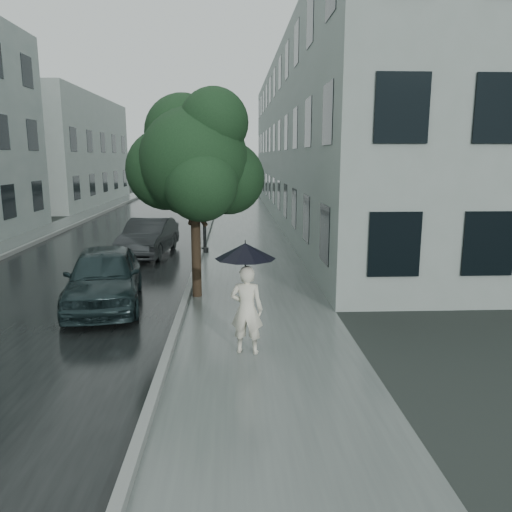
{
  "coord_description": "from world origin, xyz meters",
  "views": [
    {
      "loc": [
        -0.37,
        -9.56,
        3.58
      ],
      "look_at": [
        0.15,
        1.77,
        1.3
      ],
      "focal_mm": 35.0,
      "sensor_mm": 36.0,
      "label": 1
    }
  ],
  "objects_px": {
    "street_tree": "(194,160)",
    "lamp_post": "(199,181)",
    "pedestrian": "(247,310)",
    "car_far": "(149,237)",
    "car_near": "(104,277)"
  },
  "relations": [
    {
      "from": "street_tree",
      "to": "lamp_post",
      "type": "height_order",
      "value": "street_tree"
    },
    {
      "from": "pedestrian",
      "to": "car_near",
      "type": "distance_m",
      "value": 4.61
    },
    {
      "from": "car_far",
      "to": "car_near",
      "type": "bearing_deg",
      "value": -84.7
    },
    {
      "from": "pedestrian",
      "to": "car_far",
      "type": "relative_size",
      "value": 0.41
    },
    {
      "from": "car_near",
      "to": "car_far",
      "type": "bearing_deg",
      "value": 80.86
    },
    {
      "from": "lamp_post",
      "to": "car_near",
      "type": "height_order",
      "value": "lamp_post"
    },
    {
      "from": "lamp_post",
      "to": "car_near",
      "type": "xyz_separation_m",
      "value": [
        -1.89,
        -6.7,
        -1.96
      ]
    },
    {
      "from": "pedestrian",
      "to": "lamp_post",
      "type": "relative_size",
      "value": 0.35
    },
    {
      "from": "street_tree",
      "to": "lamp_post",
      "type": "bearing_deg",
      "value": 92.77
    },
    {
      "from": "car_far",
      "to": "street_tree",
      "type": "bearing_deg",
      "value": -63.13
    },
    {
      "from": "pedestrian",
      "to": "street_tree",
      "type": "xyz_separation_m",
      "value": [
        -1.19,
        3.96,
        2.65
      ]
    },
    {
      "from": "lamp_post",
      "to": "car_far",
      "type": "height_order",
      "value": "lamp_post"
    },
    {
      "from": "street_tree",
      "to": "car_far",
      "type": "distance_m",
      "value": 6.54
    },
    {
      "from": "street_tree",
      "to": "lamp_post",
      "type": "distance_m",
      "value": 5.95
    },
    {
      "from": "pedestrian",
      "to": "street_tree",
      "type": "bearing_deg",
      "value": -61.93
    }
  ]
}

